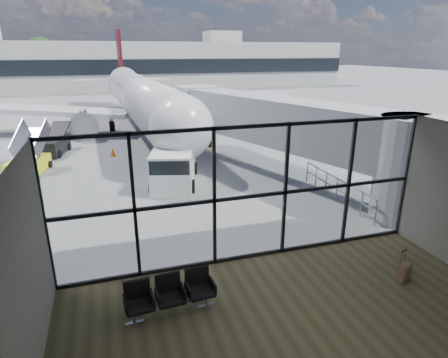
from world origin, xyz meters
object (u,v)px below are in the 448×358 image
seating_row (169,292)px  mobile_stairs (29,163)px  suitcase (404,272)px  airliner (139,97)px  service_van (174,165)px  belt_loader (53,145)px

seating_row → mobile_stairs: (-5.63, 14.35, -0.04)m
suitcase → airliner: airliner is taller
suitcase → service_van: 11.80m
belt_loader → seating_row: bearing=-62.3°
seating_row → service_van: size_ratio=0.49×
seating_row → service_van: 10.12m
suitcase → belt_loader: bearing=103.6°
service_van → mobile_stairs: size_ratio=1.40×
airliner → service_van: size_ratio=7.16×
suitcase → service_van: service_van is taller
service_van → belt_loader: (-6.67, 8.38, -0.39)m
belt_loader → airliner: bearing=62.3°
service_van → belt_loader: size_ratio=1.17×
airliner → belt_loader: (-6.50, -7.53, -2.11)m
service_van → mobile_stairs: 8.74m
airliner → belt_loader: bearing=-133.6°
suitcase → service_van: bearing=97.2°
seating_row → suitcase: (6.92, -0.72, -0.28)m
seating_row → service_van: service_van is taller
seating_row → belt_loader: 18.92m
service_van → mobile_stairs: mobile_stairs is taller
service_van → seating_row: bearing=-85.3°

